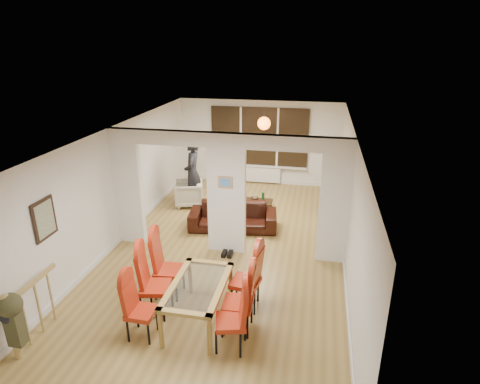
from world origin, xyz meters
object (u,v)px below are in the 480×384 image
(dining_chair_rc, at_px, (245,278))
(dining_chair_rb, at_px, (238,299))
(dining_chair_la, at_px, (141,308))
(dining_table, at_px, (199,303))
(coffee_table, at_px, (254,204))
(bottle, at_px, (263,197))
(bowl, at_px, (255,198))
(dining_chair_lb, at_px, (155,283))
(sofa, at_px, (233,217))
(person, at_px, (193,173))
(television, at_px, (322,199))
(armchair, at_px, (189,193))
(dining_chair_lc, at_px, (168,266))
(dining_chair_ra, at_px, (231,317))

(dining_chair_rc, bearing_deg, dining_chair_rb, -82.06)
(dining_chair_la, bearing_deg, dining_chair_rb, 18.56)
(dining_table, relative_size, dining_chair_rc, 1.30)
(coffee_table, bearing_deg, bottle, -18.05)
(coffee_table, bearing_deg, bowl, 95.71)
(dining_chair_lb, height_order, bowl, dining_chair_lb)
(sofa, relative_size, person, 1.12)
(television, bearing_deg, sofa, 139.36)
(dining_chair_la, xyz_separation_m, coffee_table, (0.87, 5.29, -0.41))
(person, bearing_deg, dining_chair_la, 0.35)
(dining_chair_rc, height_order, bottle, dining_chair_rc)
(television, bearing_deg, armchair, 108.50)
(dining_chair_lb, xyz_separation_m, television, (2.67, 5.03, -0.32))
(dining_chair_la, xyz_separation_m, dining_chair_rc, (1.42, 1.03, 0.06))
(dining_chair_rc, bearing_deg, coffee_table, 105.99)
(television, relative_size, bottle, 3.12)
(dining_chair_lb, relative_size, armchair, 1.57)
(dining_chair_lb, distance_m, sofa, 3.46)
(dining_chair_lc, distance_m, person, 4.18)
(bottle, xyz_separation_m, bowl, (-0.26, 0.19, -0.13))
(dining_table, height_order, coffee_table, dining_table)
(dining_table, xyz_separation_m, bottle, (0.37, 4.70, 0.02))
(dining_chair_lc, xyz_separation_m, dining_chair_rc, (1.39, -0.08, -0.01))
(dining_chair_lb, bearing_deg, television, 51.45)
(dining_chair_rb, bearing_deg, sofa, 101.45)
(bottle, bearing_deg, dining_chair_la, -102.11)
(dining_chair_lb, relative_size, bottle, 3.91)
(dining_table, xyz_separation_m, sofa, (-0.19, 3.47, -0.05))
(dining_table, relative_size, armchair, 2.00)
(dining_chair_ra, bearing_deg, dining_table, 128.76)
(dining_chair_la, bearing_deg, dining_chair_lc, 89.92)
(dining_chair_lb, distance_m, bottle, 4.77)
(dining_table, height_order, sofa, dining_table)
(armchair, height_order, person, person)
(dining_chair_la, height_order, armchair, dining_chair_la)
(dining_chair_lc, xyz_separation_m, dining_chair_rb, (1.39, -0.66, -0.02))
(television, bearing_deg, coffee_table, 111.64)
(dining_chair_ra, distance_m, armchair, 5.66)
(armchair, distance_m, coffee_table, 1.84)
(dining_table, xyz_separation_m, dining_chair_ra, (0.64, -0.48, 0.20))
(person, distance_m, bottle, 2.01)
(bottle, bearing_deg, dining_chair_ra, -86.99)
(coffee_table, distance_m, bottle, 0.37)
(coffee_table, bearing_deg, sofa, -103.30)
(armchair, relative_size, coffee_table, 0.78)
(person, xyz_separation_m, coffee_table, (1.68, 0.11, -0.83))
(dining_chair_lc, height_order, person, person)
(dining_chair_lb, bearing_deg, bottle, 65.76)
(person, bearing_deg, dining_chair_rc, 19.69)
(dining_table, bearing_deg, television, 69.46)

